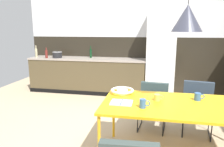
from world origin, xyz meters
TOP-DOWN VIEW (x-y plane):
  - ground_plane at (0.00, 0.00)m, footprint 7.82×7.82m
  - back_wall_splashback_dark at (0.00, 2.82)m, footprint 6.01×0.12m
  - back_wall_panel_upper at (0.00, 2.82)m, footprint 6.01×0.12m
  - kitchen_counter at (-1.36, 2.46)m, footprint 3.02×0.63m
  - refrigerator_column at (0.48, 2.46)m, footprint 0.66×0.60m
  - dining_table at (0.67, -0.21)m, footprint 1.90×0.95m
  - armchair_corner_seat at (1.04, 0.64)m, footprint 0.54×0.53m
  - armchair_far_side at (0.34, 0.67)m, footprint 0.54×0.53m
  - fruit_bowl at (-0.09, 0.07)m, footprint 0.32×0.32m
  - open_book at (-0.04, -0.31)m, footprint 0.26×0.22m
  - mug_glass_clear at (0.22, -0.42)m, footprint 0.12×0.07m
  - mug_tall_blue at (0.89, -0.02)m, footprint 0.13×0.08m
  - mug_dark_espresso at (0.39, -0.13)m, footprint 0.12×0.08m
  - cooking_pot at (-2.14, 2.37)m, footprint 0.25×0.25m
  - bottle_oil_tall at (-2.38, 2.26)m, footprint 0.07×0.07m
  - bottle_spice_small at (-2.74, 2.40)m, footprint 0.06×0.06m
  - bottle_vinegar_dark at (-1.28, 2.55)m, footprint 0.06×0.06m
  - pendant_lamp_over_table_near at (0.67, -0.21)m, footprint 0.34×0.34m

SIDE VIEW (x-z plane):
  - ground_plane at x=0.00m, z-range 0.00..0.00m
  - kitchen_counter at x=-1.36m, z-range 0.00..0.90m
  - armchair_far_side at x=0.34m, z-range 0.11..0.86m
  - armchair_corner_seat at x=1.04m, z-range 0.11..0.92m
  - dining_table at x=0.67m, z-range 0.34..1.09m
  - back_wall_splashback_dark at x=0.00m, z-range 0.00..1.43m
  - open_book at x=-0.04m, z-range 0.75..0.76m
  - mug_dark_espresso at x=0.39m, z-range 0.75..0.83m
  - fruit_bowl at x=-0.09m, z-range 0.76..0.83m
  - mug_tall_blue at x=0.89m, z-range 0.75..0.85m
  - mug_glass_clear at x=0.22m, z-range 0.75..0.86m
  - cooking_pot at x=-2.14m, z-range 0.89..1.06m
  - bottle_oil_tall at x=-2.38m, z-range 0.87..1.14m
  - refrigerator_column at x=0.48m, z-range 0.00..2.02m
  - bottle_vinegar_dark at x=-1.28m, z-range 0.86..1.17m
  - bottle_spice_small at x=-2.74m, z-range 0.87..1.18m
  - pendant_lamp_over_table_near at x=0.67m, z-range 1.15..2.35m
  - back_wall_panel_upper at x=0.00m, z-range 1.43..2.86m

